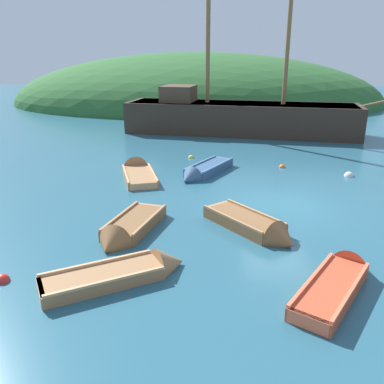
% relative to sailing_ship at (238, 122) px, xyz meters
% --- Properties ---
extents(ground_plane, '(120.00, 120.00, 0.00)m').
position_rel_sailing_ship_xyz_m(ground_plane, '(0.90, -14.19, -0.84)').
color(ground_plane, '#285B70').
extents(shore_hill, '(41.81, 27.26, 11.20)m').
position_rel_sailing_ship_xyz_m(shore_hill, '(-3.97, 18.85, -0.84)').
color(shore_hill, '#2D602D').
rests_on(shore_hill, ground).
extents(sailing_ship, '(18.75, 6.09, 13.73)m').
position_rel_sailing_ship_xyz_m(sailing_ship, '(0.00, 0.00, 0.00)').
color(sailing_ship, '#38281E').
rests_on(sailing_ship, ground).
extents(rowboat_center, '(2.76, 3.59, 0.93)m').
position_rel_sailing_ship_xyz_m(rowboat_center, '(1.52, -19.74, -0.73)').
color(rowboat_center, '#C64C2D').
rests_on(rowboat_center, ground).
extents(rowboat_outer_right, '(2.67, 3.90, 0.99)m').
position_rel_sailing_ship_xyz_m(rowboat_outer_right, '(-2.08, -10.39, -0.72)').
color(rowboat_outer_right, '#335175').
rests_on(rowboat_outer_right, ground).
extents(rowboat_far, '(3.68, 2.71, 1.01)m').
position_rel_sailing_ship_xyz_m(rowboat_far, '(-3.70, -19.67, -0.74)').
color(rowboat_far, '#9E7047').
rests_on(rowboat_far, ground).
extents(rowboat_outer_left, '(1.90, 3.47, 1.09)m').
position_rel_sailing_ship_xyz_m(rowboat_outer_left, '(-4.21, -17.15, -0.72)').
color(rowboat_outer_left, brown).
rests_on(rowboat_outer_left, ground).
extents(rowboat_portside, '(3.09, 3.37, 1.08)m').
position_rel_sailing_ship_xyz_m(rowboat_portside, '(-0.21, -16.69, -0.71)').
color(rowboat_portside, brown).
rests_on(rowboat_portside, ground).
extents(rowboat_near_dock, '(2.31, 3.91, 1.23)m').
position_rel_sailing_ship_xyz_m(rowboat_near_dock, '(-5.14, -10.72, -0.75)').
color(rowboat_near_dock, '#9E7047').
rests_on(rowboat_near_dock, ground).
extents(buoy_red, '(0.37, 0.37, 0.37)m').
position_rel_sailing_ship_xyz_m(buoy_red, '(-6.74, -20.02, -0.84)').
color(buoy_red, red).
rests_on(buoy_red, ground).
extents(buoy_orange, '(0.31, 0.31, 0.31)m').
position_rel_sailing_ship_xyz_m(buoy_orange, '(1.80, -8.93, -0.84)').
color(buoy_orange, orange).
rests_on(buoy_orange, ground).
extents(buoy_yellow, '(0.31, 0.31, 0.31)m').
position_rel_sailing_ship_xyz_m(buoy_yellow, '(-2.87, -7.29, -0.84)').
color(buoy_yellow, yellow).
rests_on(buoy_yellow, ground).
extents(buoy_white, '(0.41, 0.41, 0.41)m').
position_rel_sailing_ship_xyz_m(buoy_white, '(4.66, -10.24, -0.84)').
color(buoy_white, white).
rests_on(buoy_white, ground).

